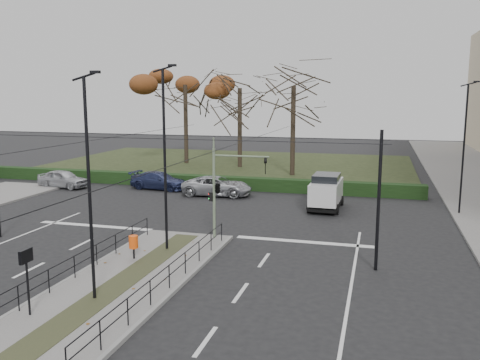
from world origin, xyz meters
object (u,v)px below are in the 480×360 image
object	(u,v)px
streetlamp_median_far	(165,158)
parked_car_first	(63,179)
info_panel	(26,264)
streetlamp_sidewalk	(464,147)
bare_tree_center	(240,94)
white_van	(326,191)
traffic_light	(219,186)
parked_car_third	(159,181)
bare_tree_near	(294,93)
parked_car_fourth	(217,186)
streetlamp_median_near	(90,187)
litter_bin	(134,242)
rust_tree	(185,85)

from	to	relation	value
streetlamp_median_far	parked_car_first	bearing A→B (deg)	137.91
info_panel	streetlamp_sidewalk	xyz separation A→B (m)	(16.02, 19.96, 2.34)
streetlamp_median_far	bare_tree_center	bearing A→B (deg)	98.59
white_van	traffic_light	bearing A→B (deg)	-116.88
info_panel	parked_car_third	size ratio (longest dim) A/B	0.48
parked_car_first	bare_tree_near	size ratio (longest dim) A/B	0.40
parked_car_fourth	bare_tree_center	bearing A→B (deg)	4.64
streetlamp_median_near	streetlamp_sidewalk	size ratio (longest dim) A/B	1.00
streetlamp_median_near	parked_car_first	xyz separation A→B (m)	(-14.90, 19.79, -3.51)
info_panel	bare_tree_near	size ratio (longest dim) A/B	0.21
streetlamp_median_near	bare_tree_center	xyz separation A→B (m)	(-4.18, 34.64, 3.29)
info_panel	parked_car_first	xyz separation A→B (m)	(-13.55, 21.62, -1.19)
streetlamp_median_far	white_van	bearing A→B (deg)	60.98
traffic_light	streetlamp_median_far	bearing A→B (deg)	-125.94
white_van	bare_tree_center	distance (m)	21.03
streetlamp_median_far	streetlamp_sidewalk	bearing A→B (deg)	39.25
litter_bin	info_panel	distance (m)	6.44
streetlamp_median_near	parked_car_fourth	size ratio (longest dim) A/B	1.56
info_panel	streetlamp_median_near	size ratio (longest dim) A/B	0.28
parked_car_first	rust_tree	bearing A→B (deg)	-7.91
info_panel	streetlamp_median_far	world-z (taller)	streetlamp_median_far
litter_bin	white_van	distance (m)	14.97
litter_bin	streetlamp_sidewalk	xyz separation A→B (m)	(15.42, 13.63, 3.37)
streetlamp_sidewalk	rust_tree	distance (m)	31.27
streetlamp_median_near	bare_tree_near	xyz separation A→B (m)	(1.94, 30.78, 3.39)
streetlamp_median_near	streetlamp_median_far	size ratio (longest dim) A/B	0.93
streetlamp_median_far	parked_car_fourth	world-z (taller)	streetlamp_median_far
info_panel	white_van	size ratio (longest dim) A/B	0.52
traffic_light	parked_car_third	bearing A→B (deg)	125.81
parked_car_third	bare_tree_near	distance (m)	14.86
litter_bin	bare_tree_center	world-z (taller)	bare_tree_center
litter_bin	parked_car_first	world-z (taller)	parked_car_first
traffic_light	streetlamp_median_far	distance (m)	3.52
streetlamp_median_far	parked_car_third	xyz separation A→B (m)	(-7.25, 15.06, -3.84)
info_panel	white_van	world-z (taller)	info_panel
info_panel	streetlamp_median_near	xyz separation A→B (m)	(1.35, 1.83, 2.32)
litter_bin	parked_car_third	size ratio (longest dim) A/B	0.22
litter_bin	streetlamp_median_far	bearing A→B (deg)	63.54
parked_car_third	streetlamp_median_near	bearing A→B (deg)	-155.16
traffic_light	bare_tree_near	xyz separation A→B (m)	(0.02, 22.05, 4.80)
streetlamp_median_near	bare_tree_center	size ratio (longest dim) A/B	0.76
parked_car_fourth	white_van	size ratio (longest dim) A/B	1.20
parked_car_first	white_van	bearing A→B (deg)	-88.93
traffic_light	streetlamp_median_far	size ratio (longest dim) A/B	0.54
parked_car_third	white_van	distance (m)	14.06
streetlamp_sidewalk	bare_tree_center	world-z (taller)	bare_tree_center
info_panel	parked_car_fourth	size ratio (longest dim) A/B	0.44
streetlamp_median_far	litter_bin	bearing A→B (deg)	-116.46
parked_car_fourth	rust_tree	xyz separation A→B (m)	(-8.74, 16.01, 7.78)
rust_tree	streetlamp_median_near	bearing A→B (deg)	-73.58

